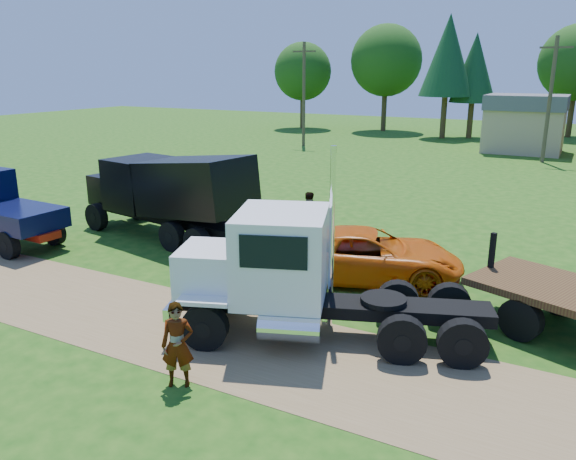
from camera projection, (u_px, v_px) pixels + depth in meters
The scene contains 10 objects.
ground at pixel (187, 329), 15.06m from camera, with size 140.00×140.00×0.00m, color #194C10.
dirt_track at pixel (187, 329), 15.06m from camera, with size 120.00×4.20×0.01m, color brown.
white_semi_tractor at pixel (285, 274), 14.34m from camera, with size 8.21×5.07×4.89m.
black_dump_truck at pixel (169, 191), 22.58m from camera, with size 8.59×3.79×3.65m.
orange_pickup at pixel (368, 255), 18.37m from camera, with size 2.82×6.12×1.70m, color #D6590A.
spectator_a at pixel (178, 345), 12.13m from camera, with size 0.71×0.46×1.94m, color #999999.
spectator_b at pixel (308, 215), 22.95m from camera, with size 0.94×0.73×1.93m, color #999999.
tan_shed at pixel (525, 123), 46.49m from camera, with size 6.20×5.40×4.70m.
utility_poles at pixel (550, 98), 40.72m from camera, with size 42.20×0.28×9.00m.
tree_row at pixel (533, 65), 54.33m from camera, with size 55.35×13.28×11.89m.
Camera 1 is at (8.87, -10.84, 6.71)m, focal length 35.00 mm.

